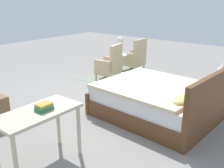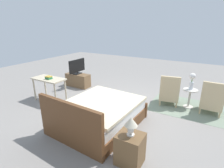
# 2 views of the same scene
# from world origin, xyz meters

# --- Properties ---
(ground_plane) EXTENTS (16.00, 16.00, 0.00)m
(ground_plane) POSITION_xyz_m (0.00, 0.00, 0.00)
(ground_plane) COLOR gray
(floor_rug) EXTENTS (2.10, 1.50, 0.01)m
(floor_rug) POSITION_xyz_m (-1.86, -1.01, 0.00)
(floor_rug) COLOR gray
(floor_rug) RESTS_ON ground_plane
(bed) EXTENTS (1.72, 2.06, 0.96)m
(bed) POSITION_xyz_m (-0.14, 1.09, 0.30)
(bed) COLOR brown
(bed) RESTS_ON ground_plane
(armchair_by_window_left) EXTENTS (0.55, 0.55, 0.92)m
(armchair_by_window_left) POSITION_xyz_m (-2.42, -0.95, 0.38)
(armchair_by_window_left) COLOR #CCB284
(armchair_by_window_left) RESTS_ON floor_rug
(armchair_by_window_right) EXTENTS (0.63, 0.63, 0.92)m
(armchair_by_window_right) POSITION_xyz_m (-1.30, -0.95, 0.38)
(armchair_by_window_right) COLOR #CCB284
(armchair_by_window_right) RESTS_ON floor_rug
(side_table) EXTENTS (0.40, 0.40, 0.56)m
(side_table) POSITION_xyz_m (-1.86, -1.06, 0.35)
(side_table) COLOR beige
(side_table) RESTS_ON ground_plane
(flower_vase) EXTENTS (0.17, 0.17, 0.48)m
(flower_vase) POSITION_xyz_m (-1.86, -1.06, 0.85)
(flower_vase) COLOR silver
(flower_vase) RESTS_ON side_table
(nightstand) EXTENTS (0.44, 0.41, 0.57)m
(nightstand) POSITION_xyz_m (-1.28, 1.80, 0.28)
(nightstand) COLOR brown
(nightstand) RESTS_ON ground_plane
(table_lamp) EXTENTS (0.22, 0.22, 0.33)m
(table_lamp) POSITION_xyz_m (-1.28, 1.80, 0.78)
(table_lamp) COLOR silver
(table_lamp) RESTS_ON nightstand
(tv_stand) EXTENTS (0.96, 0.40, 0.50)m
(tv_stand) POSITION_xyz_m (2.15, -0.86, 0.25)
(tv_stand) COLOR brown
(tv_stand) RESTS_ON ground_plane
(tv_flatscreen) EXTENTS (0.20, 0.83, 0.56)m
(tv_flatscreen) POSITION_xyz_m (2.15, -0.86, 0.79)
(tv_flatscreen) COLOR black
(tv_flatscreen) RESTS_ON tv_stand
(vanity_desk) EXTENTS (1.04, 0.52, 0.74)m
(vanity_desk) POSITION_xyz_m (2.03, 0.62, 0.63)
(vanity_desk) COLOR beige
(vanity_desk) RESTS_ON ground_plane
(book_stack) EXTENTS (0.21, 0.15, 0.09)m
(book_stack) POSITION_xyz_m (1.96, 0.66, 0.78)
(book_stack) COLOR #337A47
(book_stack) RESTS_ON vanity_desk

